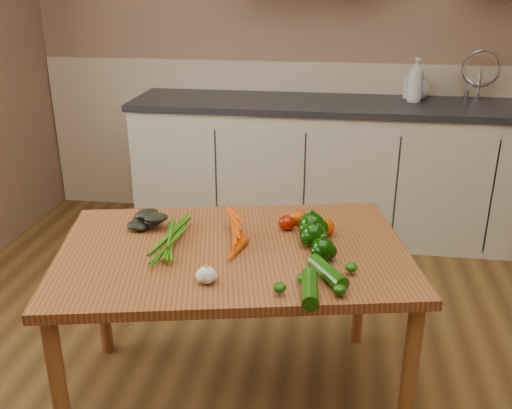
{
  "coord_description": "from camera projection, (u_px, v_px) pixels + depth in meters",
  "views": [
    {
      "loc": [
        0.11,
        -1.45,
        1.64
      ],
      "look_at": [
        -0.21,
        0.69,
        0.77
      ],
      "focal_mm": 40.0,
      "sensor_mm": 36.0,
      "label": 1
    }
  ],
  "objects": [
    {
      "name": "counter_run",
      "position": [
        351.0,
        168.0,
        3.77
      ],
      "size": [
        2.84,
        0.64,
        1.14
      ],
      "color": "#BFB89F",
      "rests_on": "ground"
    },
    {
      "name": "tomato_b",
      "position": [
        299.0,
        217.0,
        2.33
      ],
      "size": [
        0.07,
        0.07,
        0.06
      ],
      "primitive_type": "ellipsoid",
      "color": "#C03D04",
      "rests_on": "table"
    },
    {
      "name": "tomato_a",
      "position": [
        287.0,
        223.0,
        2.28
      ],
      "size": [
        0.07,
        0.07,
        0.06
      ],
      "primitive_type": "ellipsoid",
      "color": "#851202",
      "rests_on": "table"
    },
    {
      "name": "soap_bottle_a",
      "position": [
        416.0,
        80.0,
        3.56
      ],
      "size": [
        0.14,
        0.14,
        0.27
      ],
      "primitive_type": "imported",
      "rotation": [
        0.0,
        0.0,
        0.36
      ],
      "color": "silver",
      "rests_on": "counter_run"
    },
    {
      "name": "soap_bottle_b",
      "position": [
        413.0,
        82.0,
        3.67
      ],
      "size": [
        0.13,
        0.13,
        0.21
      ],
      "primitive_type": "imported",
      "rotation": [
        0.0,
        0.0,
        2.63
      ],
      "color": "silver",
      "rests_on": "counter_run"
    },
    {
      "name": "soap_bottle_c",
      "position": [
        420.0,
        85.0,
        3.68
      ],
      "size": [
        0.18,
        0.18,
        0.17
      ],
      "primitive_type": "imported",
      "rotation": [
        0.0,
        0.0,
        4.16
      ],
      "color": "silver",
      "rests_on": "counter_run"
    },
    {
      "name": "zucchini_b",
      "position": [
        310.0,
        288.0,
        1.81
      ],
      "size": [
        0.07,
        0.19,
        0.05
      ],
      "primitive_type": "cylinder",
      "rotation": [
        1.57,
        0.0,
        0.08
      ],
      "color": "#114006",
      "rests_on": "table"
    },
    {
      "name": "leafy_greens",
      "position": [
        145.0,
        219.0,
        2.28
      ],
      "size": [
        0.19,
        0.17,
        0.09
      ],
      "primitive_type": null,
      "color": "black",
      "rests_on": "table"
    },
    {
      "name": "room",
      "position": [
        301.0,
        122.0,
        1.65
      ],
      "size": [
        4.04,
        5.04,
        2.64
      ],
      "color": "brown",
      "rests_on": "ground"
    },
    {
      "name": "table",
      "position": [
        233.0,
        266.0,
        2.16
      ],
      "size": [
        1.44,
        1.08,
        0.69
      ],
      "rotation": [
        0.0,
        0.0,
        0.21
      ],
      "color": "brown",
      "rests_on": "ground"
    },
    {
      "name": "zucchini_a",
      "position": [
        328.0,
        273.0,
        1.9
      ],
      "size": [
        0.15,
        0.19,
        0.05
      ],
      "primitive_type": "cylinder",
      "rotation": [
        1.57,
        0.0,
        0.56
      ],
      "color": "#114006",
      "rests_on": "table"
    },
    {
      "name": "carrot_bunch",
      "position": [
        214.0,
        235.0,
        2.17
      ],
      "size": [
        0.27,
        0.23,
        0.06
      ],
      "primitive_type": null,
      "rotation": [
        0.0,
        0.0,
        0.21
      ],
      "color": "#DD4A05",
      "rests_on": "table"
    },
    {
      "name": "pepper_a",
      "position": [
        313.0,
        235.0,
        2.14
      ],
      "size": [
        0.09,
        0.09,
        0.09
      ],
      "primitive_type": "sphere",
      "color": "black",
      "rests_on": "table"
    },
    {
      "name": "tomato_c",
      "position": [
        324.0,
        226.0,
        2.23
      ],
      "size": [
        0.08,
        0.08,
        0.08
      ],
      "primitive_type": "ellipsoid",
      "color": "#C03D04",
      "rests_on": "table"
    },
    {
      "name": "pepper_b",
      "position": [
        312.0,
        226.0,
        2.2
      ],
      "size": [
        0.1,
        0.1,
        0.1
      ],
      "primitive_type": "sphere",
      "color": "black",
      "rests_on": "table"
    },
    {
      "name": "garlic_bulb",
      "position": [
        206.0,
        275.0,
        1.88
      ],
      "size": [
        0.07,
        0.07,
        0.06
      ],
      "primitive_type": "ellipsoid",
      "color": "silver",
      "rests_on": "table"
    },
    {
      "name": "pepper_c",
      "position": [
        323.0,
        249.0,
        2.03
      ],
      "size": [
        0.08,
        0.08,
        0.08
      ],
      "primitive_type": "sphere",
      "color": "black",
      "rests_on": "table"
    }
  ]
}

